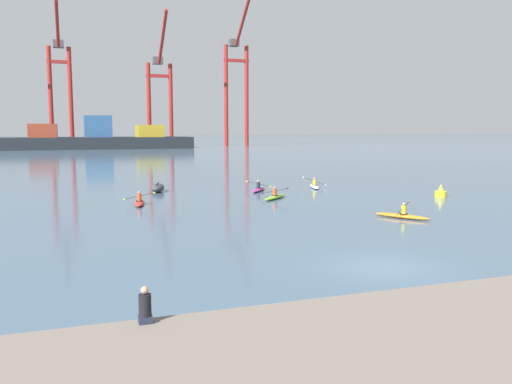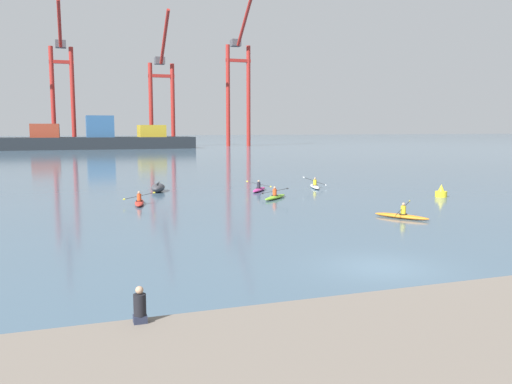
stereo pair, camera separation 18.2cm
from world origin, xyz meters
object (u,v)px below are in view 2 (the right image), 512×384
gantry_crane_east_mid (162,88)px  kayak_orange (402,216)px  kayak_lime (275,197)px  seated_onlooker (140,307)px  container_barge (100,139)px  kayak_red (139,202)px  gantry_crane_west_mid (62,81)px  kayak_magenta (259,189)px  gantry_crane_east (239,79)px  channel_buoy (441,192)px  kayak_white (315,186)px  capsized_dinghy (158,188)px

gantry_crane_east_mid → kayak_orange: 129.95m
kayak_lime → seated_onlooker: bearing=-117.9°
gantry_crane_east_mid → kayak_lime: size_ratio=12.76×
container_barge → kayak_red: 106.72m
kayak_lime → seated_onlooker: size_ratio=3.19×
container_barge → gantry_crane_west_mid: bearing=123.9°
container_barge → kayak_magenta: size_ratio=15.36×
gantry_crane_east_mid → container_barge: bearing=-148.7°
gantry_crane_east → channel_buoy: gantry_crane_east is taller
gantry_crane_west_mid → gantry_crane_east_mid: size_ratio=1.04×
gantry_crane_east → seated_onlooker: bearing=-108.3°
kayak_lime → kayak_orange: bearing=-69.8°
gantry_crane_east → kayak_magenta: (-32.87, -110.72, -19.83)m
kayak_white → seated_onlooker: size_ratio=3.83×
gantry_crane_east_mid → channel_buoy: size_ratio=36.40×
channel_buoy → seated_onlooker: seated_onlooker is taller
gantry_crane_east → kayak_lime: 122.17m
kayak_white → kayak_orange: 16.52m
kayak_lime → gantry_crane_east_mid: bearing=84.7°
gantry_crane_east_mid → seated_onlooker: bearing=-99.5°
kayak_red → kayak_magenta: bearing=24.3°
gantry_crane_west_mid → kayak_magenta: gantry_crane_west_mid is taller
channel_buoy → kayak_white: kayak_white is taller
gantry_crane_east_mid → kayak_red: 120.71m
gantry_crane_east_mid → kayak_orange: gantry_crane_east_mid is taller
gantry_crane_east → seated_onlooker: (-46.46, -140.55, -18.90)m
capsized_dinghy → kayak_lime: size_ratio=0.98×
channel_buoy → kayak_magenta: bearing=145.4°
kayak_white → kayak_orange: bearing=-97.4°
kayak_orange → seated_onlooker: size_ratio=3.59×
kayak_lime → kayak_orange: size_ratio=0.89×
kayak_white → seated_onlooker: (-19.11, -30.43, 0.93)m
seated_onlooker → capsized_dinghy: bearing=80.5°
channel_buoy → kayak_magenta: 14.70m
seated_onlooker → kayak_magenta: bearing=65.5°
gantry_crane_west_mid → gantry_crane_east_mid: (26.97, -2.05, -1.42)m
kayak_magenta → channel_buoy: bearing=-34.6°
gantry_crane_west_mid → capsized_dinghy: bearing=-85.7°
kayak_orange → kayak_red: kayak_orange is taller
container_barge → kayak_orange: bearing=-84.6°
kayak_magenta → gantry_crane_east_mid: bearing=84.8°
gantry_crane_west_mid → gantry_crane_east_mid: gantry_crane_west_mid is taller
kayak_lime → seated_onlooker: (-13.07, -24.71, 0.93)m
gantry_crane_east_mid → kayak_lime: (-10.88, -118.03, -16.70)m
seated_onlooker → gantry_crane_west_mid: bearing=91.2°
capsized_dinghy → kayak_red: (-2.41, -7.15, -0.18)m
gantry_crane_west_mid → kayak_orange: 133.49m
capsized_dinghy → kayak_orange: kayak_orange is taller
kayak_white → kayak_red: size_ratio=0.99×
seated_onlooker → kayak_red: bearing=83.2°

